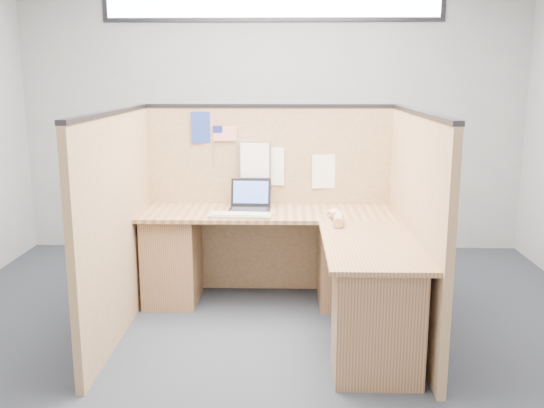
{
  "coord_description": "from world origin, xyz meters",
  "views": [
    {
      "loc": [
        0.15,
        -3.84,
        1.75
      ],
      "look_at": [
        0.04,
        0.5,
        0.83
      ],
      "focal_mm": 40.0,
      "sensor_mm": 36.0,
      "label": 1
    }
  ],
  "objects_px": {
    "keyboard": "(240,215)",
    "mouse": "(334,215)",
    "l_desk": "(292,270)",
    "laptop": "(250,203)"
  },
  "relations": [
    {
      "from": "laptop",
      "to": "keyboard",
      "type": "bearing_deg",
      "value": -99.44
    },
    {
      "from": "keyboard",
      "to": "mouse",
      "type": "bearing_deg",
      "value": 4.33
    },
    {
      "from": "laptop",
      "to": "keyboard",
      "type": "relative_size",
      "value": 0.68
    },
    {
      "from": "l_desk",
      "to": "mouse",
      "type": "relative_size",
      "value": 18.53
    },
    {
      "from": "laptop",
      "to": "mouse",
      "type": "relative_size",
      "value": 3.04
    },
    {
      "from": "laptop",
      "to": "mouse",
      "type": "xyz_separation_m",
      "value": [
        0.64,
        -0.26,
        -0.03
      ]
    },
    {
      "from": "l_desk",
      "to": "keyboard",
      "type": "bearing_deg",
      "value": 153.5
    },
    {
      "from": "keyboard",
      "to": "mouse",
      "type": "xyz_separation_m",
      "value": [
        0.69,
        0.0,
        0.01
      ]
    },
    {
      "from": "laptop",
      "to": "mouse",
      "type": "bearing_deg",
      "value": -20.65
    },
    {
      "from": "keyboard",
      "to": "mouse",
      "type": "height_order",
      "value": "mouse"
    }
  ]
}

